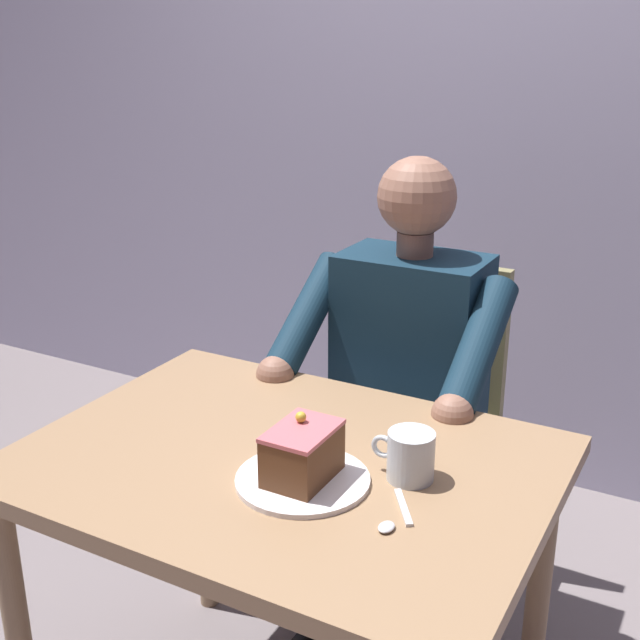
{
  "coord_description": "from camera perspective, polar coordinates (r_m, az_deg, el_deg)",
  "views": [
    {
      "loc": [
        -0.72,
        1.17,
        1.48
      ],
      "look_at": [
        -0.02,
        -0.1,
        0.97
      ],
      "focal_mm": 45.43,
      "sensor_mm": 36.0,
      "label": 1
    }
  ],
  "objects": [
    {
      "name": "seated_person",
      "position": [
        2.04,
        5.44,
        -5.24
      ],
      "size": [
        0.53,
        0.58,
        1.21
      ],
      "color": "#122B3C",
      "rests_on": "ground"
    },
    {
      "name": "coffee_cup",
      "position": [
        1.48,
        6.36,
        -9.41
      ],
      "size": [
        0.12,
        0.09,
        0.09
      ],
      "color": "silver",
      "rests_on": "dining_table"
    },
    {
      "name": "dessert_spoon",
      "position": [
        1.39,
        5.26,
        -13.7
      ],
      "size": [
        0.07,
        0.14,
        0.01
      ],
      "color": "silver",
      "rests_on": "dining_table"
    },
    {
      "name": "dessert_plate",
      "position": [
        1.48,
        -1.23,
        -11.18
      ],
      "size": [
        0.24,
        0.24,
        0.01
      ],
      "primitive_type": "cylinder",
      "color": "white",
      "rests_on": "dining_table"
    },
    {
      "name": "chair",
      "position": [
        2.24,
        7.14,
        -6.62
      ],
      "size": [
        0.42,
        0.42,
        0.9
      ],
      "color": "olive",
      "rests_on": "ground"
    },
    {
      "name": "cake_slice",
      "position": [
        1.45,
        -1.25,
        -9.34
      ],
      "size": [
        0.1,
        0.14,
        0.12
      ],
      "color": "brown",
      "rests_on": "dessert_plate"
    },
    {
      "name": "dining_table",
      "position": [
        1.61,
        -2.49,
        -12.45
      ],
      "size": [
        1.0,
        0.74,
        0.72
      ],
      "color": "#92704F",
      "rests_on": "ground"
    },
    {
      "name": "cafe_rear_panel",
      "position": [
        2.73,
        14.34,
        19.34
      ],
      "size": [
        6.4,
        0.12,
        3.0
      ],
      "primitive_type": "cube",
      "color": "#A9A5C1",
      "rests_on": "ground"
    }
  ]
}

